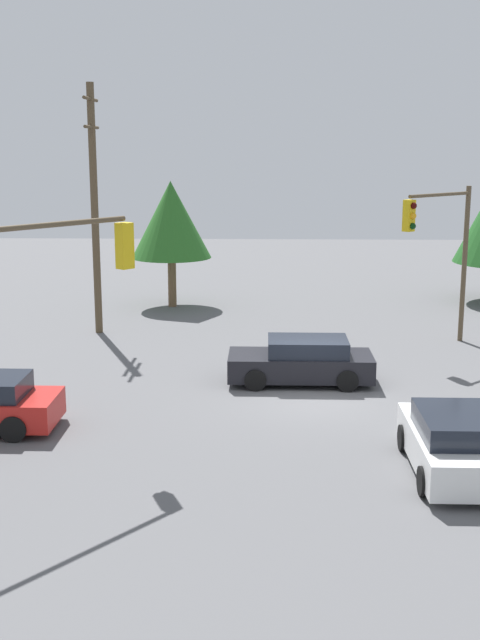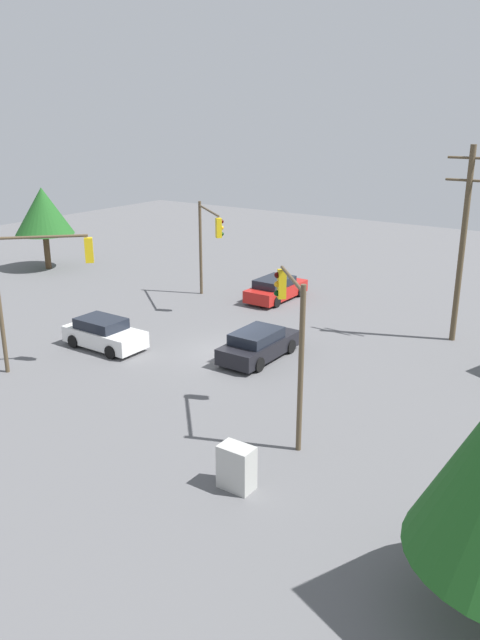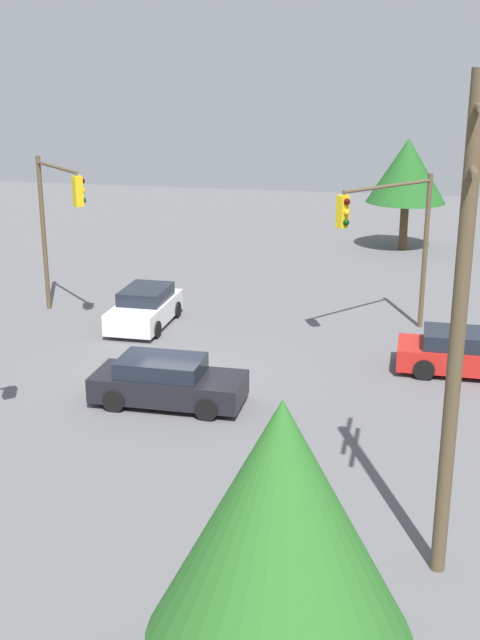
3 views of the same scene
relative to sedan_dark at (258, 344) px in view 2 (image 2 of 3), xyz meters
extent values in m
plane|color=#5B5B5E|center=(-1.44, -0.29, -0.67)|extent=(80.00, 80.00, 0.00)
cube|color=black|center=(0.00, 0.05, -0.13)|extent=(1.82, 4.37, 0.71)
cube|color=black|center=(0.00, -0.17, 0.47)|extent=(1.60, 2.40, 0.49)
cylinder|color=black|center=(-0.86, 1.41, -0.34)|extent=(0.22, 0.65, 0.65)
cylinder|color=black|center=(0.86, 1.41, -0.34)|extent=(0.22, 0.65, 0.65)
cylinder|color=black|center=(-0.86, -1.30, -0.34)|extent=(0.22, 0.65, 0.65)
cylinder|color=black|center=(0.86, -1.30, -0.34)|extent=(0.22, 0.65, 0.65)
cube|color=silver|center=(-6.78, -3.02, -0.11)|extent=(4.05, 1.79, 0.77)
cube|color=black|center=(-6.98, -3.02, 0.52)|extent=(2.23, 1.58, 0.49)
cylinder|color=black|center=(-5.52, -2.17, -0.36)|extent=(0.63, 0.22, 0.63)
cylinder|color=black|center=(-5.52, -3.87, -0.36)|extent=(0.63, 0.22, 0.63)
cylinder|color=black|center=(-8.04, -2.17, -0.36)|extent=(0.63, 0.22, 0.63)
cylinder|color=black|center=(-8.04, -3.87, -0.36)|extent=(0.63, 0.22, 0.63)
cube|color=red|center=(-4.38, 8.65, -0.13)|extent=(1.83, 4.51, 0.71)
cube|color=black|center=(-4.38, 8.42, 0.47)|extent=(1.61, 2.48, 0.49)
cylinder|color=black|center=(-5.24, 10.05, -0.34)|extent=(0.22, 0.66, 0.66)
cylinder|color=black|center=(-3.51, 10.05, -0.34)|extent=(0.22, 0.66, 0.66)
cylinder|color=black|center=(-5.24, 7.25, -0.34)|extent=(0.22, 0.66, 0.66)
cylinder|color=black|center=(-3.51, 7.25, -0.34)|extent=(0.22, 0.66, 0.66)
cylinder|color=brown|center=(-6.74, -6.18, 5.17)|extent=(2.76, 2.82, 0.12)
cube|color=gold|center=(-5.40, -4.81, 4.55)|extent=(0.44, 0.44, 1.05)
sphere|color=#360503|center=(-5.53, -4.69, 4.88)|extent=(0.22, 0.22, 0.22)
sphere|color=orange|center=(-5.53, -4.69, 4.55)|extent=(0.22, 0.22, 0.22)
sphere|color=black|center=(-5.53, -4.69, 4.21)|extent=(0.22, 0.22, 0.22)
cylinder|color=brown|center=(-8.89, 7.10, 2.19)|extent=(0.18, 0.18, 5.72)
cylinder|color=brown|center=(-7.17, 5.73, 4.80)|extent=(3.52, 2.84, 0.12)
cube|color=gold|center=(-5.45, 4.35, 4.18)|extent=(0.44, 0.43, 1.05)
sphere|color=#360503|center=(-5.34, 4.49, 4.51)|extent=(0.22, 0.22, 0.22)
sphere|color=orange|center=(-5.34, 4.49, 4.18)|extent=(0.22, 0.22, 0.22)
sphere|color=black|center=(-5.34, 4.49, 3.84)|extent=(0.22, 0.22, 0.22)
cylinder|color=brown|center=(5.59, -6.12, 2.17)|extent=(0.18, 0.18, 5.69)
cylinder|color=brown|center=(4.46, -4.87, 4.77)|extent=(2.35, 2.57, 0.12)
cube|color=gold|center=(3.33, -3.63, 4.14)|extent=(0.44, 0.44, 1.05)
sphere|color=#360503|center=(3.20, -3.74, 4.48)|extent=(0.22, 0.22, 0.22)
sphere|color=orange|center=(3.20, -3.74, 4.14)|extent=(0.22, 0.22, 0.22)
sphere|color=black|center=(3.20, -3.74, 3.81)|extent=(0.22, 0.22, 0.22)
cylinder|color=brown|center=(6.54, 7.56, 4.01)|extent=(0.28, 0.28, 9.36)
cylinder|color=brown|center=(6.54, 7.56, 8.09)|extent=(2.20, 0.12, 0.12)
cylinder|color=brown|center=(6.54, 7.56, 7.09)|extent=(2.20, 0.12, 0.12)
cube|color=#B2B2AD|center=(5.19, -9.12, 0.02)|extent=(1.05, 0.67, 1.38)
cylinder|color=#4C3823|center=(-22.21, 6.07, 0.59)|extent=(0.43, 0.43, 2.53)
cone|color=#1E561E|center=(-22.21, 6.07, 3.50)|extent=(4.12, 4.12, 3.29)
camera|label=1|loc=(-23.58, 1.15, 6.41)|focal=45.00mm
camera|label=2|loc=(14.48, -22.32, 9.92)|focal=35.00mm
camera|label=3|loc=(20.49, 6.72, 8.72)|focal=45.00mm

